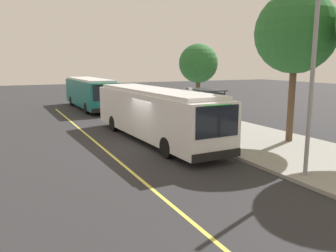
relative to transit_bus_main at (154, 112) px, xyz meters
name	(u,v)px	position (x,y,z in m)	size (l,w,h in m)	color
ground_plane	(146,146)	(1.21, -1.01, -1.62)	(120.00, 120.00, 0.00)	#2B2B2D
sidewalk_curb	(237,135)	(1.21, 4.99, -1.54)	(44.00, 6.40, 0.15)	gray
lane_stripe_center	(106,150)	(1.21, -3.21, -1.61)	(36.00, 0.14, 0.01)	#E0D64C
transit_bus_main	(154,112)	(0.00, 0.00, 0.00)	(12.35, 3.11, 2.95)	white
transit_bus_second	(90,92)	(-15.59, -0.08, 0.00)	(11.20, 2.71, 2.95)	#146B66
bus_shelter	(207,99)	(-2.56, 5.14, 0.30)	(2.90, 1.60, 2.48)	#333338
waiting_bench	(207,117)	(-2.46, 5.16, -0.99)	(1.60, 0.48, 0.95)	brown
route_sign_post	(190,103)	(-0.55, 2.70, 0.34)	(0.44, 0.08, 2.80)	#333338
street_tree_upstreet	(198,64)	(-6.22, 6.60, 2.73)	(3.12, 3.12, 5.80)	brown
street_tree_downstreet	(296,33)	(4.06, 6.39, 4.33)	(4.29, 4.29, 7.97)	brown
utility_pole	(311,92)	(8.77, 2.52, 1.73)	(0.16, 0.16, 6.40)	gray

